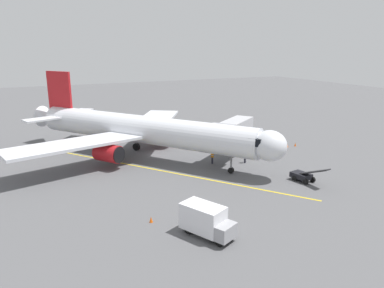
{
  "coord_description": "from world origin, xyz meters",
  "views": [
    {
      "loc": [
        16.79,
        47.35,
        15.07
      ],
      "look_at": [
        -2.91,
        6.67,
        3.0
      ],
      "focal_mm": 34.03,
      "sensor_mm": 36.0,
      "label": 1
    }
  ],
  "objects": [
    {
      "name": "baggage_cart_starboard_side",
      "position": [
        1.22,
        -12.7,
        0.66
      ],
      "size": [
        2.95,
        2.56,
        1.27
      ],
      "color": "yellow",
      "rests_on": "ground"
    },
    {
      "name": "ground_crew_loader",
      "position": [
        -7.99,
        -2.08,
        0.89
      ],
      "size": [
        0.37,
        0.46,
        1.71
      ],
      "color": "#23232D",
      "rests_on": "ground"
    },
    {
      "name": "safety_cone_nose_left",
      "position": [
        -21.86,
        4.81,
        0.28
      ],
      "size": [
        0.32,
        0.32,
        0.55
      ],
      "primitive_type": "cone",
      "color": "#F2590F",
      "rests_on": "ground"
    },
    {
      "name": "belt_loader_portside",
      "position": [
        -12.1,
        17.27,
        0.71
      ],
      "size": [
        1.95,
        4.71,
        2.32
      ],
      "color": "black",
      "rests_on": "ground"
    },
    {
      "name": "ground_crew_wing_walker",
      "position": [
        -5.83,
        6.86,
        0.89
      ],
      "size": [
        0.47,
        0.41,
        1.71
      ],
      "color": "#23232D",
      "rests_on": "ground"
    },
    {
      "name": "safety_cone_nose_right",
      "position": [
        7.24,
        19.28,
        0.28
      ],
      "size": [
        0.32,
        0.32,
        0.55
      ],
      "primitive_type": "cone",
      "color": "#F2590F",
      "rests_on": "ground"
    },
    {
      "name": "ground_plane",
      "position": [
        0.0,
        0.0,
        0.0
      ],
      "size": [
        220.0,
        220.0,
        0.0
      ],
      "primitive_type": "plane",
      "color": "#565659"
    },
    {
      "name": "safety_cone_wing_starboard",
      "position": [
        -20.3,
        4.8,
        0.28
      ],
      "size": [
        0.32,
        0.32,
        0.55
      ],
      "primitive_type": "cone",
      "color": "#F2590F",
      "rests_on": "ground"
    },
    {
      "name": "apron_lead_in_line",
      "position": [
        1.72,
        6.14,
        0.01
      ],
      "size": [
        23.34,
        32.77,
        0.01
      ],
      "primitive_type": "cube",
      "rotation": [
        0.0,
        0.0,
        0.62
      ],
      "color": "yellow",
      "rests_on": "ground"
    },
    {
      "name": "box_truck_near_nose",
      "position": [
        3.92,
        23.56,
        1.39
      ],
      "size": [
        3.69,
        4.99,
        2.62
      ],
      "color": "#9E9EA3",
      "rests_on": "ground"
    },
    {
      "name": "airplane",
      "position": [
        1.88,
        -0.09,
        4.0
      ],
      "size": [
        31.16,
        35.05,
        11.5
      ],
      "color": "silver",
      "rests_on": "ground"
    },
    {
      "name": "jet_bridge",
      "position": [
        -9.03,
        6.01,
        3.76
      ],
      "size": [
        10.41,
        8.38,
        5.4
      ],
      "color": "#B7B7BC",
      "rests_on": "ground"
    },
    {
      "name": "safety_cone_wing_port",
      "position": [
        -18.28,
        3.03,
        0.28
      ],
      "size": [
        0.32,
        0.32,
        0.55
      ],
      "primitive_type": "cone",
      "color": "#F2590F",
      "rests_on": "ground"
    },
    {
      "name": "ground_crew_marshaller",
      "position": [
        -9.94,
        8.51,
        0.89
      ],
      "size": [
        0.46,
        0.38,
        1.71
      ],
      "color": "#23232D",
      "rests_on": "ground"
    }
  ]
}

